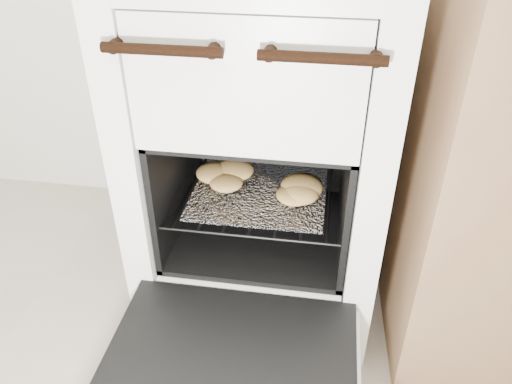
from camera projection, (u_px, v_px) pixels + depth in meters
stove at (265, 146)px, 1.37m from camera, size 0.62×0.69×0.96m
oven_door at (229, 366)px, 1.08m from camera, size 0.56×0.44×0.04m
oven_rack at (261, 190)px, 1.36m from camera, size 0.45×0.44×0.01m
foil_sheet at (260, 192)px, 1.34m from camera, size 0.35×0.31×0.01m
baked_rolls at (263, 182)px, 1.34m from camera, size 0.38×0.22×0.05m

